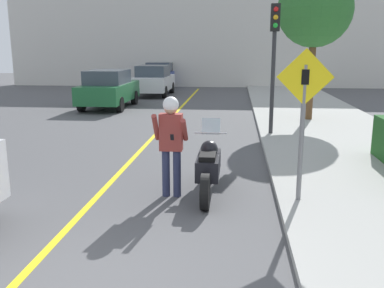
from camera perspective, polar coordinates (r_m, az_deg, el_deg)
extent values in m
cube|color=yellow|center=(10.64, -7.65, -1.67)|extent=(0.12, 36.00, 0.01)
cube|color=beige|center=(30.11, 2.42, 15.46)|extent=(28.00, 1.20, 8.17)
cylinder|color=black|center=(7.08, 1.77, -6.39)|extent=(0.14, 0.61, 0.61)
cylinder|color=black|center=(8.68, 2.57, -2.80)|extent=(0.14, 0.61, 0.61)
cube|color=black|center=(7.81, 2.22, -2.80)|extent=(0.40, 1.15, 0.36)
sphere|color=black|center=(7.90, 2.31, -0.68)|extent=(0.32, 0.32, 0.32)
cube|color=black|center=(7.50, 2.11, -1.71)|extent=(0.28, 0.48, 0.10)
cylinder|color=silver|center=(8.26, 2.51, 1.47)|extent=(0.62, 0.03, 0.03)
cube|color=silver|center=(8.31, 2.55, 2.38)|extent=(0.36, 0.12, 0.31)
cylinder|color=#282D4C|center=(7.69, -3.49, -3.90)|extent=(0.14, 0.14, 0.85)
cylinder|color=#282D4C|center=(7.67, -2.01, -3.95)|extent=(0.14, 0.14, 0.85)
cube|color=maroon|center=(7.50, -2.81, 1.60)|extent=(0.40, 0.22, 0.65)
cylinder|color=maroon|center=(7.43, -4.84, 2.22)|extent=(0.09, 0.39, 0.51)
cylinder|color=maroon|center=(7.34, -1.02, 1.88)|extent=(0.09, 0.46, 0.46)
sphere|color=tan|center=(7.43, -2.85, 4.87)|extent=(0.24, 0.24, 0.24)
sphere|color=white|center=(7.42, -2.85, 5.28)|extent=(0.28, 0.28, 0.28)
cube|color=black|center=(7.23, -2.67, 0.91)|extent=(0.06, 0.05, 0.11)
cylinder|color=slate|center=(7.23, 14.42, 1.26)|extent=(0.08, 0.08, 2.25)
cube|color=yellow|center=(7.10, 14.86, 8.63)|extent=(0.91, 0.02, 0.91)
cube|color=black|center=(7.08, 14.88, 8.62)|extent=(0.12, 0.01, 0.24)
cylinder|color=#2D2D30|center=(12.88, 10.76, 9.61)|extent=(0.12, 0.12, 3.73)
cube|color=black|center=(12.87, 11.05, 16.22)|extent=(0.26, 0.22, 0.76)
sphere|color=red|center=(12.77, 11.14, 17.24)|extent=(0.14, 0.14, 0.14)
sphere|color=gold|center=(12.75, 11.10, 16.25)|extent=(0.14, 0.14, 0.14)
sphere|color=green|center=(12.74, 11.05, 15.27)|extent=(0.14, 0.14, 0.14)
cylinder|color=brown|center=(15.86, 15.56, 8.40)|extent=(0.24, 0.24, 2.90)
sphere|color=#2D6B2D|center=(15.88, 16.08, 16.87)|extent=(2.56, 2.56, 2.56)
cylinder|color=black|center=(21.03, -12.09, 6.13)|extent=(0.22, 0.64, 0.64)
cylinder|color=black|center=(20.58, -7.67, 6.16)|extent=(0.22, 0.64, 0.64)
cylinder|color=black|center=(18.59, -14.54, 5.17)|extent=(0.22, 0.64, 0.64)
cylinder|color=black|center=(18.08, -9.59, 5.20)|extent=(0.22, 0.64, 0.64)
cube|color=#1E6033|center=(19.51, -10.98, 6.81)|extent=(1.80, 4.20, 0.76)
cube|color=#38424C|center=(19.29, -11.21, 8.76)|extent=(1.58, 2.18, 0.60)
cylinder|color=black|center=(25.86, -6.37, 7.50)|extent=(0.22, 0.64, 0.64)
cylinder|color=black|center=(25.56, -2.71, 7.51)|extent=(0.22, 0.64, 0.64)
cylinder|color=black|center=(23.33, -7.72, 6.91)|extent=(0.22, 0.64, 0.64)
cylinder|color=black|center=(23.00, -3.68, 6.92)|extent=(0.22, 0.64, 0.64)
cube|color=white|center=(24.39, -5.12, 8.12)|extent=(1.80, 4.20, 0.76)
cube|color=#38424C|center=(24.18, -5.23, 9.69)|extent=(1.58, 2.18, 0.60)
cylinder|color=black|center=(31.13, -5.27, 8.39)|extent=(0.22, 0.64, 0.64)
cylinder|color=black|center=(30.85, -2.21, 8.40)|extent=(0.22, 0.64, 0.64)
cylinder|color=black|center=(28.59, -6.27, 7.99)|extent=(0.22, 0.64, 0.64)
cylinder|color=black|center=(28.29, -2.96, 8.00)|extent=(0.22, 0.64, 0.64)
cube|color=navy|center=(29.67, -4.18, 8.94)|extent=(1.80, 4.20, 0.76)
cube|color=#38424C|center=(29.47, -4.26, 10.24)|extent=(1.58, 2.18, 0.60)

